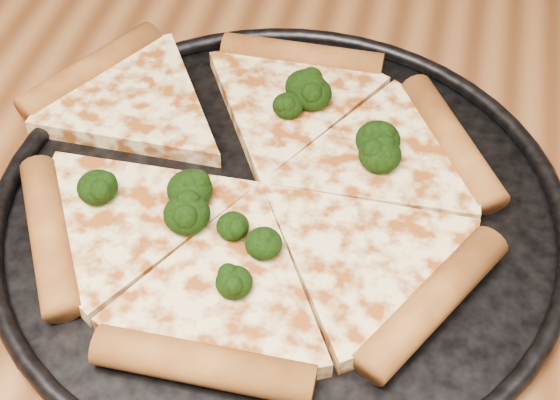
# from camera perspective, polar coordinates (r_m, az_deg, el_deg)

# --- Properties ---
(pizza_pan) EXTENTS (0.37, 0.37, 0.02)m
(pizza_pan) POSITION_cam_1_polar(r_m,az_deg,el_deg) (0.53, 0.00, -0.59)
(pizza_pan) COLOR black
(pizza_pan) RESTS_ON dining_table
(pizza) EXTENTS (0.35, 0.30, 0.02)m
(pizza) POSITION_cam_1_polar(r_m,az_deg,el_deg) (0.54, -1.82, 1.38)
(pizza) COLOR #FFE59C
(pizza) RESTS_ON pizza_pan
(broccoli_florets) EXTENTS (0.20, 0.20, 0.02)m
(broccoli_florets) POSITION_cam_1_polar(r_m,az_deg,el_deg) (0.54, -0.46, 3.07)
(broccoli_florets) COLOR black
(broccoli_florets) RESTS_ON pizza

